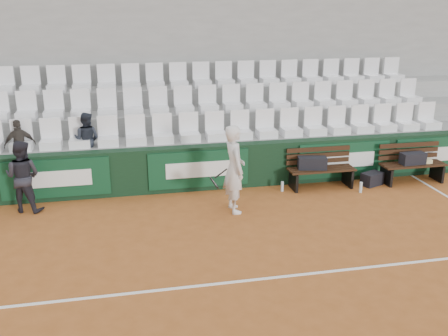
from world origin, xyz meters
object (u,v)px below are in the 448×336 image
water_bottle_far (361,187)px  tennis_player (234,169)px  bench_right (412,173)px  sports_bag_right (413,158)px  spectator_b (17,124)px  sports_bag_ground (372,179)px  water_bottle_near (282,186)px  spectator_c (85,119)px  sports_bag_left (312,163)px  ball_kid (23,176)px  bench_left (321,178)px

water_bottle_far → tennis_player: tennis_player is taller
bench_right → sports_bag_right: 0.36m
bench_right → spectator_b: 8.84m
water_bottle_far → tennis_player: 3.08m
sports_bag_right → sports_bag_ground: size_ratio=1.18×
bench_right → water_bottle_near: (-3.13, 0.03, -0.11)m
bench_right → spectator_c: bearing=171.8°
sports_bag_left → tennis_player: bearing=-155.2°
sports_bag_left → water_bottle_far: 1.18m
bench_right → sports_bag_ground: (-1.00, 0.00, -0.08)m
spectator_c → water_bottle_near: bearing=-173.4°
bench_right → ball_kid: size_ratio=1.03×
bench_right → sports_bag_ground: 1.00m
spectator_b → water_bottle_far: bearing=154.5°
sports_bag_right → water_bottle_far: 1.55m
ball_kid → sports_bag_left: bearing=-160.8°
bench_right → water_bottle_far: bearing=-165.2°
tennis_player → spectator_b: bearing=156.5°
sports_bag_right → spectator_b: bearing=173.0°
sports_bag_ground → bench_right: bearing=-0.2°
tennis_player → water_bottle_near: bearing=33.1°
sports_bag_ground → tennis_player: bearing=-166.7°
sports_bag_right → tennis_player: tennis_player is taller
sports_bag_right → bench_right: bearing=13.7°
bench_left → bench_right: (2.21, -0.09, 0.00)m
sports_bag_left → tennis_player: size_ratio=0.36×
bench_left → sports_bag_ground: 1.22m
sports_bag_right → ball_kid: 8.47m
bench_left → bench_right: bearing=-2.4°
water_bottle_far → ball_kid: bearing=176.6°
bench_right → sports_bag_left: size_ratio=2.38×
sports_bag_ground → water_bottle_far: (-0.47, -0.39, -0.03)m
sports_bag_left → sports_bag_ground: size_ratio=1.31×
sports_bag_right → tennis_player: (-4.39, -0.80, 0.30)m
water_bottle_near → spectator_c: spectator_c is taller
bench_right → spectator_c: size_ratio=1.26×
sports_bag_left → spectator_b: (-6.25, 0.93, 0.96)m
sports_bag_left → water_bottle_far: size_ratio=2.65×
bench_right → tennis_player: (-4.42, -0.81, 0.66)m
bench_right → water_bottle_near: bench_right is taller
sports_bag_ground → spectator_b: size_ratio=0.44×
bench_right → water_bottle_far: 1.52m
ball_kid → spectator_b: spectator_b is taller
tennis_player → spectator_b: (-4.26, 1.86, 0.67)m
water_bottle_near → water_bottle_far: 1.72m
water_bottle_near → spectator_b: bearing=169.6°
sports_bag_left → ball_kid: ball_kid is taller
tennis_player → spectator_b: size_ratio=1.61×
tennis_player → ball_kid: tennis_player is taller
water_bottle_near → sports_bag_ground: bearing=-0.7°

